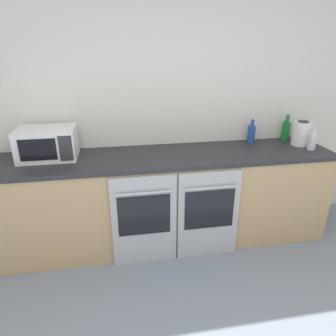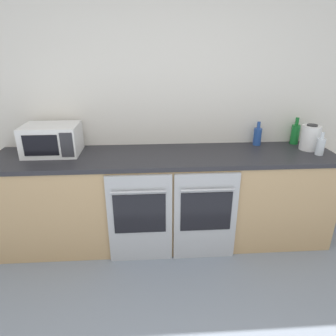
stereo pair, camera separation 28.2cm
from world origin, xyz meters
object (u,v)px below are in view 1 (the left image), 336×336
at_px(microwave, 48,143).
at_px(bottle_clear, 312,141).
at_px(oven_left, 144,221).
at_px(bottle_green, 286,130).
at_px(oven_right, 209,215).
at_px(kettle, 301,133).
at_px(bottle_blue, 251,133).

bearing_deg(microwave, bottle_clear, -4.52).
distance_m(oven_left, bottle_green, 1.79).
xyz_separation_m(oven_left, oven_right, (0.58, 0.00, 0.00)).
xyz_separation_m(bottle_green, kettle, (0.06, -0.19, 0.01)).
height_order(oven_right, kettle, kettle).
height_order(oven_left, bottle_clear, bottle_clear).
xyz_separation_m(microwave, bottle_green, (2.38, 0.15, -0.03)).
bearing_deg(bottle_clear, kettle, 98.18).
xyz_separation_m(oven_left, microwave, (-0.80, 0.44, 0.61)).
height_order(oven_right, bottle_clear, bottle_clear).
bearing_deg(bottle_green, oven_left, -159.68).
bearing_deg(oven_left, bottle_green, 20.32).
height_order(bottle_green, bottle_blue, bottle_green).
height_order(oven_left, oven_right, same).
relative_size(oven_right, bottle_blue, 3.58).
relative_size(oven_left, microwave, 1.73).
bearing_deg(oven_right, bottle_clear, 12.58).
height_order(oven_right, bottle_green, bottle_green).
distance_m(oven_left, bottle_clear, 1.77).
distance_m(microwave, bottle_blue, 1.99).
relative_size(oven_left, bottle_clear, 4.00).
height_order(oven_left, microwave, microwave).
bearing_deg(kettle, bottle_blue, 158.87).
height_order(bottle_blue, kettle, kettle).
bearing_deg(oven_left, bottle_clear, 8.26).
distance_m(microwave, bottle_green, 2.38).
bearing_deg(bottle_blue, microwave, -176.09).
bearing_deg(bottle_green, bottle_blue, -177.82).
distance_m(bottle_blue, kettle, 0.49).
xyz_separation_m(microwave, bottle_clear, (2.46, -0.19, -0.05)).
distance_m(bottle_green, bottle_clear, 0.35).
distance_m(bottle_green, kettle, 0.20).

